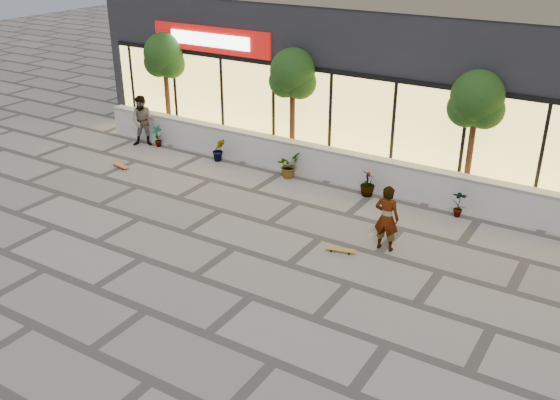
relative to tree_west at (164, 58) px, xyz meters
The scene contains 15 objects.
ground 12.21m from the tree_west, 40.55° to the right, with size 80.00×80.00×0.00m, color gray.
planter_wall 9.36m from the tree_west, ahead, with size 22.00×0.42×1.04m.
retail_building 10.27m from the tree_west, 28.00° to the left, with size 24.00×9.17×8.50m.
shrub_a 2.91m from the tree_west, 68.20° to the right, with size 0.43×0.29×0.81m, color #183812.
shrub_b 4.37m from the tree_west, 20.75° to the right, with size 0.45×0.36×0.81m, color #183812.
shrub_c 6.74m from the tree_west, 11.58° to the right, with size 0.73×0.63×0.81m, color #183812.
shrub_d 9.35m from the tree_west, ahead, with size 0.45×0.45×0.81m, color #183812.
shrub_e 12.05m from the tree_west, ahead, with size 0.43×0.29×0.81m, color #183812.
tree_west is the anchor object (origin of this frame).
tree_midwest 5.50m from the tree_west, ahead, with size 1.60×1.50×3.92m.
tree_mideast 11.50m from the tree_west, ahead, with size 1.60×1.50×3.92m.
skater_center 11.61m from the tree_west, 20.90° to the right, with size 0.64×0.42×1.75m, color white.
skater_left 2.48m from the tree_west, 89.67° to the right, with size 0.91×0.71×1.87m, color tan.
skateboard_center 11.31m from the tree_west, 26.25° to the right, with size 0.77×0.37×0.09m.
skateboard_left 4.65m from the tree_west, 76.55° to the right, with size 0.81×0.36×0.09m.
Camera 1 is at (6.74, -9.69, 7.78)m, focal length 40.00 mm.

